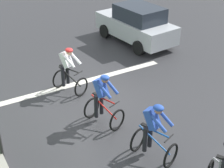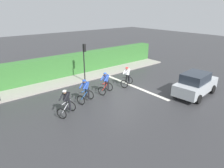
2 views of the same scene
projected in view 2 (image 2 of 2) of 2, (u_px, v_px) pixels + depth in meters
ground_plane at (123, 90)px, 15.95m from camera, size 80.00×80.00×0.00m
sidewalk_kerb at (71, 79)px, 18.32m from camera, size 2.80×22.51×0.12m
stone_wall_low at (66, 75)px, 18.93m from camera, size 0.44×22.51×0.40m
hedge_wall at (64, 66)px, 18.86m from camera, size 1.10×22.51×2.00m
road_marking_stop_line at (134, 87)px, 16.72m from camera, size 7.00×0.30×0.01m
cyclist_lead at (66, 103)px, 12.09m from camera, size 1.12×1.27×1.66m
cyclist_second at (86, 91)px, 13.78m from camera, size 1.02×1.25×1.66m
cyclist_mid at (106, 83)px, 15.22m from camera, size 1.01×1.25×1.66m
cyclist_fourth at (127, 77)px, 16.63m from camera, size 1.06×1.26×1.66m
car_silver at (196, 84)px, 14.82m from camera, size 2.20×4.25×1.76m
traffic_light_near_crossing at (84, 57)px, 16.98m from camera, size 0.22×0.31×3.34m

